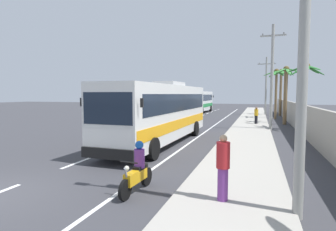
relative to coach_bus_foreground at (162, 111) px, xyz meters
The scene contains 14 objects.
sidewalk_kerb 5.30m from the coach_bus_foreground, ahead, with size 3.20×90.00×0.14m, color #A8A399.
lane_markings 5.23m from the coach_bus_foreground, 86.02° to the left, with size 3.64×71.00×0.01m.
boundary_wall 9.74m from the coach_bus_foreground, 25.72° to the left, with size 0.24×60.00×2.21m, color #9E998E.
coach_bus_foreground is the anchor object (origin of this frame).
coach_bus_far_lane 27.57m from the coach_bus_foreground, 97.35° to the left, with size 3.00×11.09×3.69m.
motorcycle_beside_bus 8.53m from the coach_bus_foreground, 75.36° to the right, with size 0.56×1.96×1.56m.
pedestrian_near_kerb 13.13m from the coach_bus_foreground, 65.63° to the left, with size 0.36×0.36×1.60m.
pedestrian_midwalk 9.65m from the coach_bus_foreground, 60.50° to the right, with size 0.36×0.36×1.78m.
utility_pole_mid 10.89m from the coach_bus_foreground, 51.68° to the left, with size 1.98×0.24×8.58m.
utility_pole_far 26.13m from the coach_bus_foreground, 75.51° to the left, with size 2.38×0.24×8.14m.
palm_nearest 20.95m from the coach_bus_foreground, 68.77° to the left, with size 3.01×2.74×6.00m.
palm_third 15.78m from the coach_bus_foreground, 59.01° to the left, with size 2.59×2.63×5.72m.
palm_fourth 12.89m from the coach_bus_foreground, 44.01° to the left, with size 2.73×2.97×5.49m.
palm_farthest 26.58m from the coach_bus_foreground, 71.43° to the left, with size 3.27×3.39×6.43m.
Camera 1 is at (7.45, -5.80, 2.99)m, focal length 29.17 mm.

